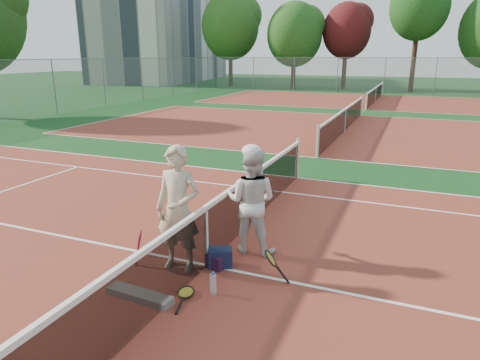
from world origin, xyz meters
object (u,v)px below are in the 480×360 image
object	(u,v)px
racket_spare	(186,293)
net_main	(206,236)
sports_bag_purple	(216,261)
player_a	(178,209)
racket_black_held	(270,267)
player_b	(251,201)
water_bottle	(213,284)
sports_bag_navy	(220,258)
apartment_block	(163,19)
racket_red	(140,249)

from	to	relation	value
racket_spare	net_main	bearing A→B (deg)	-4.98
sports_bag_purple	player_a	bearing A→B (deg)	-160.77
racket_black_held	player_b	bearing A→B (deg)	-68.85
net_main	racket_black_held	world-z (taller)	net_main
water_bottle	player_a	bearing A→B (deg)	148.01
player_b	racket_spare	world-z (taller)	player_b
player_b	sports_bag_navy	bearing A→B (deg)	67.59
apartment_block	racket_spare	bearing A→B (deg)	-57.94
net_main	racket_red	world-z (taller)	net_main
net_main	sports_bag_navy	world-z (taller)	net_main
sports_bag_navy	water_bottle	distance (m)	0.83
net_main	racket_red	distance (m)	1.07
apartment_block	player_b	size ratio (longest dim) A/B	12.21
racket_red	sports_bag_purple	world-z (taller)	racket_red
net_main	sports_bag_purple	world-z (taller)	net_main
player_b	sports_bag_navy	distance (m)	1.07
player_a	player_b	size ratio (longest dim) A/B	1.09
net_main	water_bottle	world-z (taller)	net_main
net_main	racket_spare	world-z (taller)	net_main
water_bottle	player_b	bearing A→B (deg)	90.27
sports_bag_purple	racket_spare	bearing A→B (deg)	-92.43
player_a	net_main	bearing A→B (deg)	26.12
net_main	racket_black_held	xyz separation A→B (m)	(1.11, -0.11, -0.26)
net_main	sports_bag_navy	distance (m)	0.42
sports_bag_purple	water_bottle	xyz separation A→B (m)	(0.30, -0.70, 0.03)
net_main	racket_spare	size ratio (longest dim) A/B	18.29
net_main	racket_spare	distance (m)	1.04
player_a	racket_red	size ratio (longest dim) A/B	3.31
player_a	racket_black_held	xyz separation A→B (m)	(1.47, 0.09, -0.73)
net_main	water_bottle	bearing A→B (deg)	-57.37
net_main	racket_black_held	distance (m)	1.14
racket_red	racket_black_held	distance (m)	2.10
player_b	net_main	bearing A→B (deg)	56.28
player_b	apartment_block	bearing A→B (deg)	-60.06
racket_red	player_a	bearing A→B (deg)	-10.58
racket_black_held	sports_bag_navy	bearing A→B (deg)	-26.11
water_bottle	racket_spare	bearing A→B (deg)	-149.85
player_a	water_bottle	distance (m)	1.28
player_b	water_bottle	distance (m)	1.68
player_b	water_bottle	xyz separation A→B (m)	(0.01, -1.50, -0.75)
apartment_block	player_a	size ratio (longest dim) A/B	11.17
racket_spare	sports_bag_purple	distance (m)	0.90
player_b	sports_bag_navy	world-z (taller)	player_b
racket_black_held	sports_bag_purple	world-z (taller)	racket_black_held
player_a	sports_bag_purple	size ratio (longest dim) A/B	6.92
sports_bag_purple	water_bottle	size ratio (longest dim) A/B	0.95
net_main	racket_red	bearing A→B (deg)	-157.38
net_main	sports_bag_purple	distance (m)	0.43
apartment_block	racket_red	xyz separation A→B (m)	(27.03, -44.40, -7.20)
racket_black_held	sports_bag_navy	xyz separation A→B (m)	(-0.90, 0.18, -0.10)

